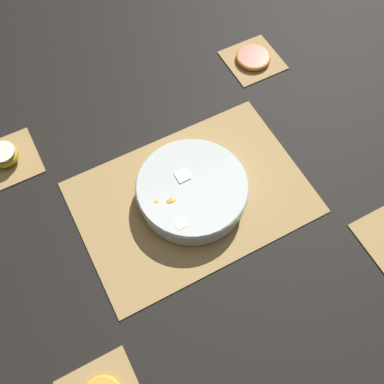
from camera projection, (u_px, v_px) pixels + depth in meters
name	position (u px, v px, depth m)	size (l,w,h in m)	color
ground_plane	(192.00, 198.00, 1.01)	(6.00, 6.00, 0.00)	black
bamboo_mat_center	(192.00, 197.00, 1.00)	(0.51, 0.35, 0.01)	#A8844C
coaster_mat_near_left	(253.00, 60.00, 1.20)	(0.14, 0.14, 0.01)	#A8844C
coaster_mat_near_right	(7.00, 160.00, 1.05)	(0.14, 0.14, 0.01)	#A8844C
fruit_salad_bowl	(192.00, 190.00, 0.97)	(0.24, 0.24, 0.06)	silver
apple_half	(4.00, 155.00, 1.03)	(0.06, 0.06, 0.04)	gold
grapefruit_slice	(253.00, 57.00, 1.19)	(0.09, 0.09, 0.01)	red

